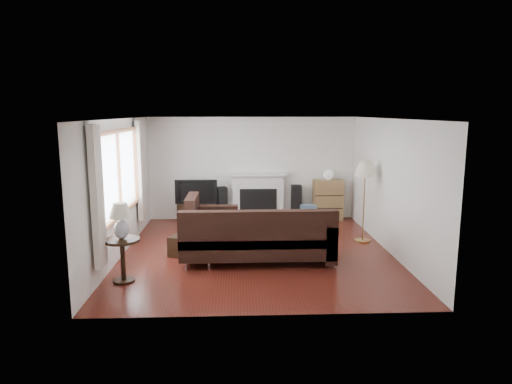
{
  "coord_description": "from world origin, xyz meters",
  "views": [
    {
      "loc": [
        -0.37,
        -8.33,
        2.63
      ],
      "look_at": [
        0.0,
        0.3,
        1.1
      ],
      "focal_mm": 32.0,
      "sensor_mm": 36.0,
      "label": 1
    }
  ],
  "objects_px": {
    "bookshelf": "(328,200)",
    "coffee_table": "(256,226)",
    "sectional_sofa": "(257,235)",
    "side_table": "(123,260)",
    "tv_stand": "(197,212)",
    "floor_lamp": "(364,202)"
  },
  "relations": [
    {
      "from": "bookshelf",
      "to": "coffee_table",
      "type": "bearing_deg",
      "value": -142.76
    },
    {
      "from": "tv_stand",
      "to": "sectional_sofa",
      "type": "height_order",
      "value": "sectional_sofa"
    },
    {
      "from": "bookshelf",
      "to": "coffee_table",
      "type": "distance_m",
      "value": 2.29
    },
    {
      "from": "side_table",
      "to": "coffee_table",
      "type": "bearing_deg",
      "value": 49.84
    },
    {
      "from": "coffee_table",
      "to": "side_table",
      "type": "height_order",
      "value": "side_table"
    },
    {
      "from": "tv_stand",
      "to": "floor_lamp",
      "type": "xyz_separation_m",
      "value": [
        3.54,
        -1.89,
        0.6
      ]
    },
    {
      "from": "floor_lamp",
      "to": "side_table",
      "type": "xyz_separation_m",
      "value": [
        -4.35,
        -2.06,
        -0.49
      ]
    },
    {
      "from": "coffee_table",
      "to": "floor_lamp",
      "type": "relative_size",
      "value": 0.61
    },
    {
      "from": "bookshelf",
      "to": "floor_lamp",
      "type": "bearing_deg",
      "value": -79.77
    },
    {
      "from": "tv_stand",
      "to": "bookshelf",
      "type": "height_order",
      "value": "bookshelf"
    },
    {
      "from": "tv_stand",
      "to": "bookshelf",
      "type": "distance_m",
      "value": 3.2
    },
    {
      "from": "floor_lamp",
      "to": "coffee_table",
      "type": "bearing_deg",
      "value": 165.76
    },
    {
      "from": "side_table",
      "to": "tv_stand",
      "type": "bearing_deg",
      "value": 78.33
    },
    {
      "from": "bookshelf",
      "to": "floor_lamp",
      "type": "distance_m",
      "value": 1.98
    },
    {
      "from": "bookshelf",
      "to": "sectional_sofa",
      "type": "height_order",
      "value": "bookshelf"
    },
    {
      "from": "coffee_table",
      "to": "side_table",
      "type": "bearing_deg",
      "value": -140.55
    },
    {
      "from": "sectional_sofa",
      "to": "floor_lamp",
      "type": "distance_m",
      "value": 2.52
    },
    {
      "from": "sectional_sofa",
      "to": "tv_stand",
      "type": "bearing_deg",
      "value": 113.51
    },
    {
      "from": "bookshelf",
      "to": "coffee_table",
      "type": "xyz_separation_m",
      "value": [
        -1.81,
        -1.37,
        -0.3
      ]
    },
    {
      "from": "coffee_table",
      "to": "sectional_sofa",
      "type": "bearing_deg",
      "value": -102.4
    },
    {
      "from": "side_table",
      "to": "sectional_sofa",
      "type": "bearing_deg",
      "value": 23.06
    },
    {
      "from": "sectional_sofa",
      "to": "side_table",
      "type": "distance_m",
      "value": 2.32
    }
  ]
}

